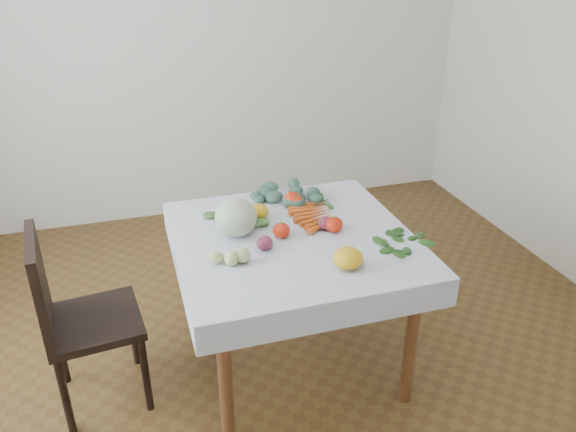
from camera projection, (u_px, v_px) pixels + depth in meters
name	position (u px, v px, depth m)	size (l,w,h in m)	color
ground	(293.00, 359.00, 3.04)	(4.00, 4.00, 0.00)	brown
back_wall	(212.00, 42.00, 4.14)	(4.00, 0.04, 2.70)	white
table	(293.00, 255.00, 2.74)	(1.00, 1.00, 0.75)	brown
tablecloth	(293.00, 237.00, 2.70)	(1.12, 1.12, 0.01)	white
chair	(72.00, 312.00, 2.53)	(0.46, 0.46, 0.92)	black
cabbage	(236.00, 218.00, 2.67)	(0.20, 0.20, 0.18)	#B6C8A7
tomato_a	(293.00, 199.00, 2.99)	(0.09, 0.09, 0.08)	red
tomato_b	(296.00, 202.00, 2.97)	(0.07, 0.07, 0.06)	red
tomato_c	(281.00, 230.00, 2.67)	(0.08, 0.08, 0.07)	red
tomato_d	(334.00, 225.00, 2.72)	(0.09, 0.09, 0.08)	red
heirloom_back	(258.00, 211.00, 2.86)	(0.11, 0.11, 0.08)	yellow
heirloom_front	(348.00, 258.00, 2.42)	(0.13, 0.13, 0.09)	yellow
onion_a	(265.00, 243.00, 2.57)	(0.08, 0.08, 0.07)	#561834
onion_b	(326.00, 223.00, 2.75)	(0.08, 0.08, 0.07)	#561834
tomatillo_cluster	(226.00, 257.00, 2.47)	(0.09, 0.14, 0.05)	#C6D178
carrot_bunch	(315.00, 214.00, 2.87)	(0.22, 0.34, 0.03)	#DF5718
kale_bunch	(285.00, 195.00, 3.06)	(0.37, 0.33, 0.05)	#3B6151
basil_bunch	(400.00, 242.00, 2.64)	(0.27, 0.22, 0.01)	#28591C
dill_bunch	(235.00, 219.00, 2.83)	(0.25, 0.22, 0.03)	#436D32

